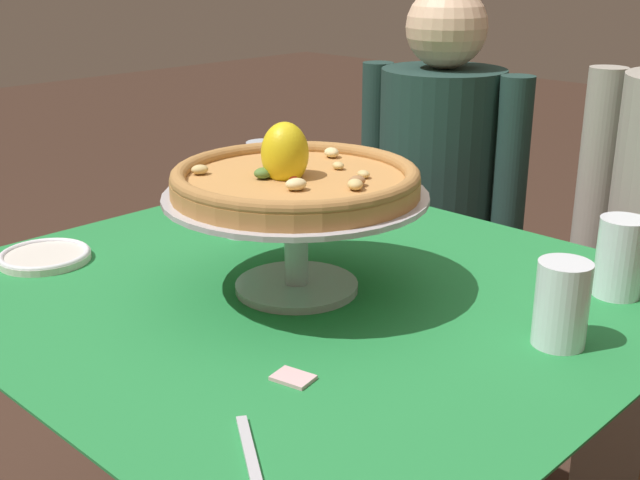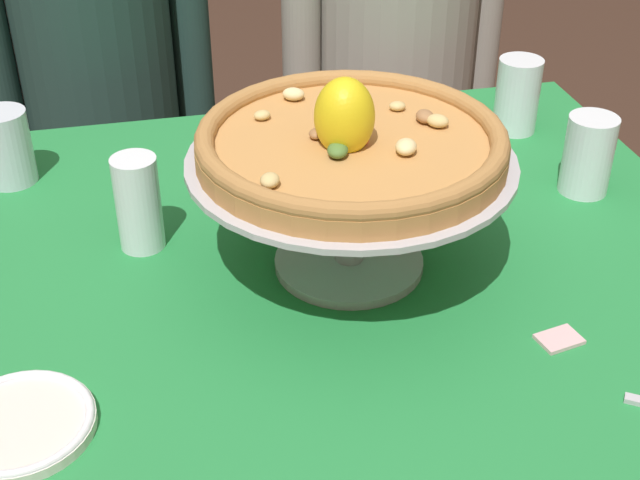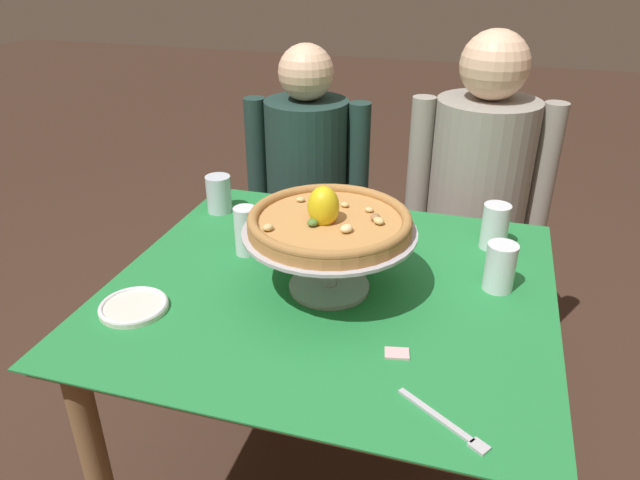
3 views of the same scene
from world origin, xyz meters
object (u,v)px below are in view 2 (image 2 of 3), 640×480
(diner_right, at_px, (392,95))
(water_glass_back_left, at_px, (7,152))
(pizza_stand, at_px, (350,191))
(side_plate, at_px, (20,424))
(water_glass_side_left, at_px, (139,209))
(sugar_packet, at_px, (559,339))
(pizza, at_px, (350,141))
(water_glass_side_right, at_px, (587,160))
(diner_left, at_px, (110,150))
(water_glass_back_right, at_px, (517,100))

(diner_right, bearing_deg, water_glass_back_left, -147.05)
(pizza_stand, distance_m, diner_right, 0.92)
(side_plate, xyz_separation_m, diner_right, (0.72, 1.04, -0.15))
(water_glass_side_left, distance_m, water_glass_back_left, 0.29)
(side_plate, distance_m, sugar_packet, 0.60)
(pizza, xyz_separation_m, water_glass_back_left, (-0.44, 0.34, -0.13))
(water_glass_side_right, height_order, diner_right, diner_right)
(pizza_stand, distance_m, water_glass_side_right, 0.41)
(sugar_packet, relative_size, diner_left, 0.04)
(water_glass_side_left, height_order, side_plate, water_glass_side_left)
(sugar_packet, bearing_deg, water_glass_back_right, 72.36)
(water_glass_back_left, bearing_deg, sugar_packet, -39.82)
(water_glass_side_left, distance_m, water_glass_side_right, 0.65)
(pizza, bearing_deg, diner_right, 69.19)
(sugar_packet, bearing_deg, water_glass_side_left, 145.85)
(sugar_packet, distance_m, diner_left, 1.15)
(water_glass_side_left, relative_size, diner_right, 0.10)
(water_glass_back_left, xyz_separation_m, diner_right, (0.76, 0.49, -0.19))
(water_glass_side_left, relative_size, diner_left, 0.11)
(water_glass_back_left, bearing_deg, water_glass_back_right, -0.24)
(diner_left, xyz_separation_m, diner_right, (0.62, 0.02, 0.06))
(water_glass_side_right, height_order, diner_left, diner_left)
(pizza, bearing_deg, pizza_stand, 42.36)
(pizza, height_order, diner_right, diner_right)
(pizza_stand, bearing_deg, water_glass_back_right, 41.66)
(water_glass_back_right, distance_m, diner_right, 0.53)
(water_glass_side_left, xyz_separation_m, sugar_packet, (0.46, -0.31, -0.06))
(diner_right, bearing_deg, water_glass_side_left, -128.65)
(water_glass_back_left, bearing_deg, pizza_stand, -37.07)
(diner_left, bearing_deg, pizza_stand, -68.92)
(water_glass_side_right, height_order, side_plate, water_glass_side_right)
(water_glass_back_left, distance_m, side_plate, 0.55)
(pizza, height_order, sugar_packet, pizza)
(sugar_packet, bearing_deg, diner_left, 116.93)
(pizza_stand, relative_size, diner_right, 0.32)
(pizza_stand, height_order, water_glass_side_right, pizza_stand)
(pizza_stand, relative_size, side_plate, 2.61)
(water_glass_back_right, bearing_deg, diner_right, 96.84)
(water_glass_back_right, bearing_deg, pizza, -138.34)
(diner_right, bearing_deg, side_plate, -124.56)
(water_glass_back_right, height_order, side_plate, water_glass_back_right)
(diner_left, bearing_deg, water_glass_side_left, -85.72)
(water_glass_side_right, xyz_separation_m, water_glass_back_left, (-0.83, 0.22, -0.00))
(sugar_packet, bearing_deg, pizza, 135.01)
(pizza, height_order, water_glass_side_right, pizza)
(water_glass_back_left, distance_m, sugar_packet, 0.84)
(diner_left, distance_m, diner_right, 0.63)
(water_glass_back_left, distance_m, water_glass_back_right, 0.82)
(diner_right, bearing_deg, sugar_packet, -96.15)
(water_glass_side_left, xyz_separation_m, water_glass_back_left, (-0.18, 0.23, -0.01))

